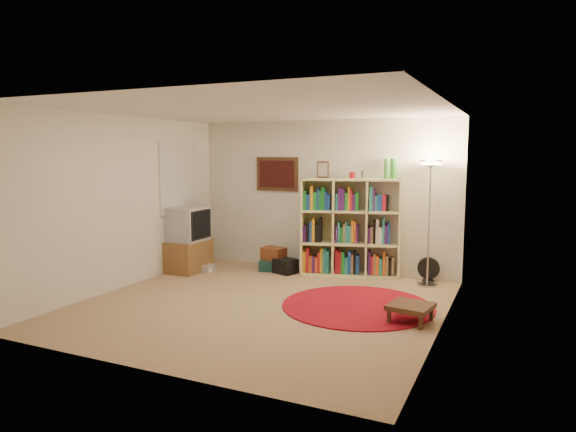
# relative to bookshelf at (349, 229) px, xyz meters

# --- Properties ---
(room) EXTENTS (4.54, 4.54, 2.54)m
(room) POSITION_rel_bookshelf_xyz_m (-0.56, -1.99, 0.50)
(room) COLOR #A48260
(room) RESTS_ON ground
(bookshelf) EXTENTS (1.62, 0.84, 1.87)m
(bookshelf) POSITION_rel_bookshelf_xyz_m (0.00, 0.00, 0.00)
(bookshelf) COLOR beige
(bookshelf) RESTS_ON ground
(floor_lamp) EXTENTS (0.45, 0.45, 1.87)m
(floor_lamp) POSITION_rel_bookshelf_xyz_m (1.28, -0.17, 0.79)
(floor_lamp) COLOR #B2B3B7
(floor_lamp) RESTS_ON ground
(floor_fan) EXTENTS (0.34, 0.21, 0.38)m
(floor_fan) POSITION_rel_bookshelf_xyz_m (1.26, 0.06, -0.56)
(floor_fan) COLOR black
(floor_fan) RESTS_ON ground
(tv_stand) EXTENTS (0.53, 0.74, 1.08)m
(tv_stand) POSITION_rel_bookshelf_xyz_m (-2.50, -0.85, -0.24)
(tv_stand) COLOR brown
(tv_stand) RESTS_ON ground
(dvd_box) EXTENTS (0.34, 0.30, 0.10)m
(dvd_box) POSITION_rel_bookshelf_xyz_m (-2.29, -0.73, -0.70)
(dvd_box) COLOR #AEAFB3
(dvd_box) RESTS_ON ground
(suitcase) EXTENTS (0.62, 0.48, 0.18)m
(suitcase) POSITION_rel_bookshelf_xyz_m (-1.19, -0.20, -0.67)
(suitcase) COLOR #13362E
(suitcase) RESTS_ON ground
(wicker_basket) EXTENTS (0.42, 0.34, 0.21)m
(wicker_basket) POSITION_rel_bookshelf_xyz_m (-1.24, -0.21, -0.47)
(wicker_basket) COLOR brown
(wicker_basket) RESTS_ON suitcase
(duffel_bag) EXTENTS (0.41, 0.38, 0.24)m
(duffel_bag) POSITION_rel_bookshelf_xyz_m (-0.97, -0.32, -0.64)
(duffel_bag) COLOR black
(duffel_bag) RESTS_ON ground
(paper_towel) EXTENTS (0.14, 0.14, 0.27)m
(paper_towel) POSITION_rel_bookshelf_xyz_m (-0.33, -0.00, -0.62)
(paper_towel) COLOR white
(paper_towel) RESTS_ON ground
(red_rug) EXTENTS (1.95, 1.95, 0.02)m
(red_rug) POSITION_rel_bookshelf_xyz_m (0.65, -1.61, -0.75)
(red_rug) COLOR maroon
(red_rug) RESTS_ON ground
(side_table) EXTENTS (0.53, 0.53, 0.22)m
(side_table) POSITION_rel_bookshelf_xyz_m (1.39, -1.95, -0.58)
(side_table) COLOR #392214
(side_table) RESTS_ON ground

